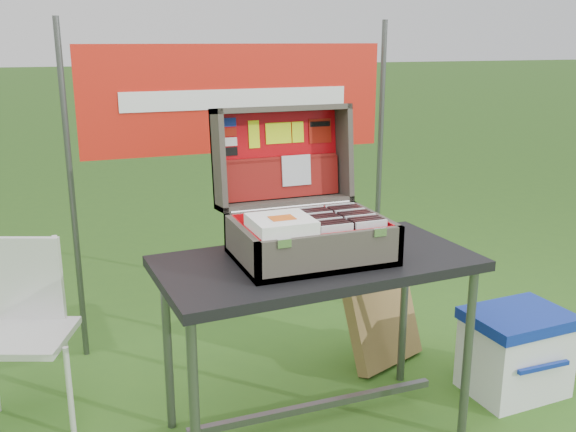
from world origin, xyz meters
name	(u,v)px	position (x,y,z in m)	size (l,w,h in m)	color
table	(316,348)	(0.00, 0.04, 0.39)	(1.23, 0.62, 0.77)	black
table_top	(317,263)	(0.00, 0.04, 0.75)	(1.23, 0.62, 0.04)	black
table_leg_fl	(194,412)	(-0.55, -0.21, 0.37)	(0.04, 0.04, 0.73)	#59595B
table_leg_fr	(468,357)	(0.56, -0.21, 0.37)	(0.04, 0.04, 0.73)	#59595B
table_leg_bl	(168,349)	(-0.55, 0.29, 0.37)	(0.04, 0.04, 0.73)	#59595B
table_leg_br	(404,310)	(0.56, 0.29, 0.37)	(0.04, 0.04, 0.73)	#59595B
table_brace	(315,406)	(0.00, 0.04, 0.12)	(1.08, 0.03, 0.03)	#59595B
suitcase	(305,185)	(-0.02, 0.11, 1.05)	(0.58, 0.57, 0.56)	#595246
suitcase_base_bottom	(311,256)	(-0.02, 0.05, 0.78)	(0.58, 0.41, 0.02)	#595246
suitcase_base_wall_front	(332,255)	(-0.02, -0.15, 0.85)	(0.58, 0.02, 0.16)	#595246
suitcase_base_wall_back	(293,226)	(-0.02, 0.25, 0.85)	(0.58, 0.02, 0.16)	#595246
suitcase_base_wall_left	(242,247)	(-0.30, 0.05, 0.85)	(0.02, 0.41, 0.16)	#595246
suitcase_base_wall_right	(375,232)	(0.26, 0.05, 0.85)	(0.02, 0.41, 0.16)	#595246
suitcase_liner_floor	(311,252)	(-0.02, 0.05, 0.80)	(0.53, 0.37, 0.01)	red
suitcase_latch_left	(284,243)	(-0.21, -0.16, 0.92)	(0.05, 0.01, 0.03)	silver
suitcase_latch_right	(380,232)	(0.17, -0.16, 0.92)	(0.05, 0.01, 0.03)	silver
suitcase_hinge	(292,207)	(-0.02, 0.26, 0.93)	(0.02, 0.02, 0.52)	silver
suitcase_lid_back	(278,155)	(-0.02, 0.42, 1.12)	(0.58, 0.41, 0.02)	#595246
suitcase_lid_rim_far	(281,109)	(-0.02, 0.38, 1.32)	(0.58, 0.02, 0.16)	#595246
suitcase_lid_rim_near	(285,202)	(-0.02, 0.34, 0.93)	(0.58, 0.02, 0.16)	#595246
suitcase_lid_rim_left	(218,160)	(-0.30, 0.36, 1.12)	(0.02, 0.41, 0.16)	#595246
suitcase_lid_rim_right	(343,152)	(0.26, 0.36, 1.12)	(0.02, 0.41, 0.16)	#595246
suitcase_lid_liner	(279,155)	(-0.02, 0.41, 1.12)	(0.53, 0.36, 0.01)	red
suitcase_liner_wall_front	(330,250)	(-0.02, -0.13, 0.86)	(0.53, 0.01, 0.13)	red
suitcase_liner_wall_back	(294,224)	(-0.02, 0.23, 0.86)	(0.53, 0.01, 0.13)	red
suitcase_liner_wall_left	(245,244)	(-0.28, 0.05, 0.86)	(0.01, 0.37, 0.13)	red
suitcase_liner_wall_right	(372,230)	(0.24, 0.05, 0.86)	(0.01, 0.37, 0.13)	red
suitcase_lid_pocket	(281,178)	(-0.02, 0.38, 1.02)	(0.51, 0.17, 0.03)	maroon
suitcase_pocket_edge	(281,159)	(-0.02, 0.38, 1.11)	(0.50, 0.02, 0.02)	maroon
suitcase_pocket_cd	(296,170)	(0.04, 0.36, 1.06)	(0.13, 0.13, 0.01)	silver
lid_sticker_cc_a	(229,122)	(-0.23, 0.42, 1.27)	(0.06, 0.04, 0.00)	#1933B2
lid_sticker_cc_b	(230,132)	(-0.23, 0.41, 1.23)	(0.06, 0.04, 0.00)	#A4180A
lid_sticker_cc_c	(230,142)	(-0.23, 0.41, 1.19)	(0.06, 0.04, 0.00)	white
lid_sticker_cc_d	(231,151)	(-0.23, 0.41, 1.15)	(0.06, 0.04, 0.00)	black
lid_card_neon_tall	(254,134)	(-0.13, 0.41, 1.21)	(0.05, 0.11, 0.00)	#D9FC14
lid_card_neon_main	(278,133)	(-0.02, 0.41, 1.21)	(0.11, 0.09, 0.00)	#D9FC14
lid_card_neon_small	(298,132)	(0.07, 0.41, 1.21)	(0.05, 0.09, 0.00)	#D9FC14
lid_sticker_band	(320,131)	(0.17, 0.41, 1.21)	(0.10, 0.10, 0.00)	#A4180A
lid_sticker_band_bar	(320,124)	(0.17, 0.42, 1.24)	(0.09, 0.02, 0.00)	black
cd_left_0	(337,244)	(0.02, -0.11, 0.87)	(0.13, 0.01, 0.15)	silver
cd_left_1	(334,242)	(0.02, -0.09, 0.87)	(0.13, 0.01, 0.15)	black
cd_left_2	(332,241)	(0.02, -0.06, 0.87)	(0.13, 0.01, 0.15)	black
cd_left_3	(329,239)	(0.02, -0.04, 0.87)	(0.13, 0.01, 0.15)	black
cd_left_4	(327,237)	(0.02, -0.02, 0.87)	(0.13, 0.01, 0.15)	silver
cd_left_5	(324,236)	(0.02, 0.00, 0.87)	(0.13, 0.01, 0.15)	black
cd_left_6	(322,234)	(0.02, 0.03, 0.87)	(0.13, 0.01, 0.15)	black
cd_left_7	(319,232)	(0.02, 0.05, 0.87)	(0.13, 0.01, 0.15)	black
cd_left_8	(317,231)	(0.02, 0.07, 0.87)	(0.13, 0.01, 0.15)	silver
cd_left_9	(315,229)	(0.02, 0.10, 0.87)	(0.13, 0.01, 0.15)	black
cd_left_10	(313,228)	(0.02, 0.12, 0.87)	(0.13, 0.01, 0.15)	black
cd_left_11	(310,226)	(0.02, 0.14, 0.87)	(0.13, 0.01, 0.15)	black
cd_left_12	(308,225)	(0.02, 0.16, 0.87)	(0.13, 0.01, 0.15)	silver
cd_right_0	(371,240)	(0.16, -0.11, 0.87)	(0.13, 0.01, 0.15)	silver
cd_right_1	(368,238)	(0.16, -0.09, 0.87)	(0.13, 0.01, 0.15)	black
cd_right_2	(365,237)	(0.16, -0.06, 0.87)	(0.13, 0.01, 0.15)	black
cd_right_3	(362,235)	(0.16, -0.04, 0.87)	(0.13, 0.01, 0.15)	black
cd_right_4	(360,233)	(0.16, -0.02, 0.87)	(0.13, 0.01, 0.15)	silver
cd_right_5	(357,232)	(0.16, 0.00, 0.87)	(0.13, 0.01, 0.15)	black
cd_right_6	(354,230)	(0.16, 0.03, 0.87)	(0.13, 0.01, 0.15)	black
cd_right_7	(352,229)	(0.16, 0.05, 0.87)	(0.13, 0.01, 0.15)	black
cd_right_8	(349,227)	(0.16, 0.07, 0.87)	(0.13, 0.01, 0.15)	silver
cd_right_9	(347,226)	(0.16, 0.10, 0.87)	(0.13, 0.01, 0.15)	black
cd_right_10	(344,224)	(0.16, 0.12, 0.87)	(0.13, 0.01, 0.15)	black
cd_right_11	(342,223)	(0.16, 0.14, 0.87)	(0.13, 0.01, 0.15)	black
cd_right_12	(340,221)	(0.16, 0.16, 0.87)	(0.13, 0.01, 0.15)	silver
songbook_0	(281,229)	(-0.17, -0.03, 0.93)	(0.22, 0.22, 0.01)	white
songbook_1	(281,227)	(-0.17, -0.03, 0.93)	(0.22, 0.22, 0.01)	white
songbook_2	(281,226)	(-0.17, -0.03, 0.94)	(0.22, 0.22, 0.01)	white
songbook_3	(281,225)	(-0.17, -0.03, 0.94)	(0.22, 0.22, 0.01)	white
songbook_4	(281,223)	(-0.17, -0.03, 0.95)	(0.22, 0.22, 0.01)	white
songbook_5	(281,222)	(-0.17, -0.03, 0.95)	(0.22, 0.22, 0.01)	white
songbook_6	(281,221)	(-0.17, -0.03, 0.96)	(0.22, 0.22, 0.01)	white
songbook_7	(281,220)	(-0.17, -0.03, 0.96)	(0.22, 0.22, 0.01)	white
songbook_8	(281,218)	(-0.17, -0.03, 0.97)	(0.22, 0.22, 0.01)	white
songbook_graphic	(282,218)	(-0.17, -0.04, 0.97)	(0.09, 0.07, 0.00)	#D85919
cooler	(515,352)	(1.00, 0.01, 0.20)	(0.45, 0.34, 0.40)	white
cooler_body	(515,357)	(1.00, 0.01, 0.17)	(0.43, 0.32, 0.34)	white
cooler_lid	(519,318)	(1.00, 0.01, 0.37)	(0.45, 0.34, 0.05)	navy
cooler_handle	(544,367)	(1.00, -0.17, 0.21)	(0.27, 0.02, 0.02)	navy
chair	(25,339)	(-1.10, 0.52, 0.39)	(0.36, 0.39, 0.79)	silver
chair_seat	(25,337)	(-1.10, 0.52, 0.40)	(0.36, 0.36, 0.03)	silver
chair_backrest	(21,279)	(-1.10, 0.69, 0.60)	(0.36, 0.03, 0.38)	silver
chair_leg_fr	(70,392)	(-0.95, 0.37, 0.20)	(0.02, 0.02, 0.40)	silver
chair_leg_br	(67,359)	(-0.95, 0.68, 0.20)	(0.02, 0.02, 0.40)	silver
chair_upright_right	(58,277)	(-0.95, 0.69, 0.59)	(0.02, 0.02, 0.38)	silver
cardboard_box	(383,320)	(0.56, 0.49, 0.22)	(0.43, 0.07, 0.45)	olive
banner_post_left	(72,197)	(-0.85, 1.10, 0.85)	(0.03, 0.03, 1.70)	#59595B
banner_post_right	(379,172)	(0.85, 1.10, 0.85)	(0.03, 0.03, 1.70)	#59595B
banner	(237,99)	(0.00, 1.09, 1.30)	(1.60, 0.01, 0.55)	red
banner_text	(238,99)	(0.00, 1.08, 1.30)	(1.20, 0.00, 0.10)	white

